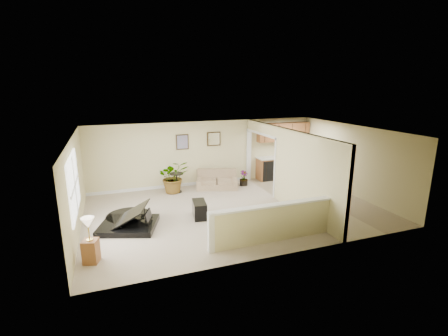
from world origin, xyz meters
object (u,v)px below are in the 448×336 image
object	(u,v)px
piano	(125,206)
accent_table	(177,180)
loveseat	(216,179)
piano_bench	(199,209)
palm_plant	(173,177)
small_plant	(244,179)
lamp_stand	(90,244)

from	to	relation	value
piano	accent_table	world-z (taller)	piano
loveseat	accent_table	size ratio (longest dim) A/B	2.48
piano_bench	palm_plant	size ratio (longest dim) A/B	0.60
piano	palm_plant	xyz separation A→B (m)	(1.83, 2.48, 0.00)
piano_bench	small_plant	xyz separation A→B (m)	(2.50, 2.47, 0.01)
accent_table	small_plant	world-z (taller)	accent_table
accent_table	palm_plant	distance (m)	0.17
small_plant	lamp_stand	world-z (taller)	lamp_stand
piano	loveseat	xyz separation A→B (m)	(3.49, 2.51, -0.26)
piano	lamp_stand	distance (m)	1.92
piano	piano_bench	world-z (taller)	piano
lamp_stand	piano	bearing A→B (deg)	63.29
piano_bench	palm_plant	world-z (taller)	palm_plant
accent_table	loveseat	bearing A→B (deg)	1.30
loveseat	palm_plant	distance (m)	1.68
loveseat	piano	bearing A→B (deg)	-126.54
palm_plant	small_plant	bearing A→B (deg)	-1.70
accent_table	small_plant	size ratio (longest dim) A/B	1.21
piano_bench	small_plant	size ratio (longest dim) A/B	1.22
piano_bench	loveseat	distance (m)	2.93
piano	small_plant	distance (m)	5.19
piano	piano_bench	distance (m)	2.12
piano_bench	accent_table	distance (m)	2.55
piano_bench	palm_plant	bearing A→B (deg)	95.84
accent_table	small_plant	distance (m)	2.65
accent_table	small_plant	xyz separation A→B (m)	(2.65, -0.07, -0.21)
piano	lamp_stand	size ratio (longest dim) A/B	1.94
loveseat	small_plant	distance (m)	1.10
palm_plant	piano	bearing A→B (deg)	-126.38
accent_table	lamp_stand	world-z (taller)	lamp_stand
piano	small_plant	world-z (taller)	piano
small_plant	piano	bearing A→B (deg)	-152.36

